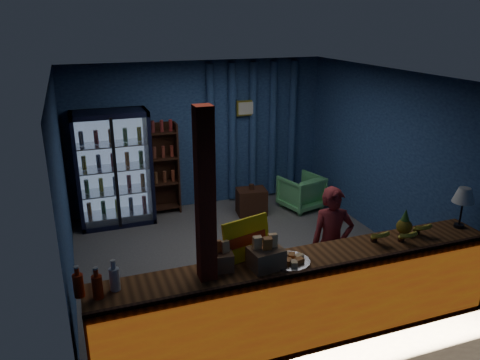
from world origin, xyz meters
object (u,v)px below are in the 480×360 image
Objects in this scene: table_lamp at (464,197)px; shopkeeper at (332,243)px; green_chair at (301,192)px; pastry_tray at (290,260)px.

shopkeeper is at bearing 157.83° from table_lamp.
pastry_tray is at bearing 46.03° from green_chair.
shopkeeper is 3.38× the size of pastry_tray.
shopkeeper reaches higher than green_chair.
table_lamp reaches higher than green_chair.
shopkeeper is at bearing 55.36° from green_chair.
pastry_tray is 2.27m from table_lamp.
table_lamp is (1.37, -0.56, 0.63)m from shopkeeper.
table_lamp reaches higher than shopkeeper.
green_chair is at bearing 97.31° from table_lamp.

